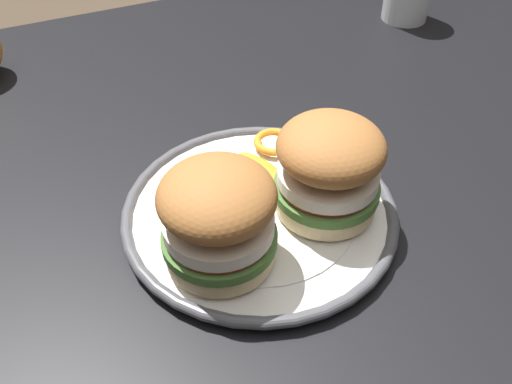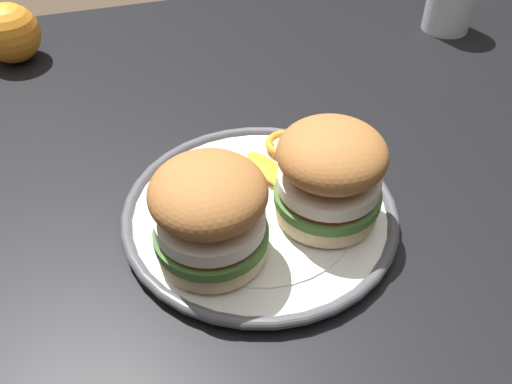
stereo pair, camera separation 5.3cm
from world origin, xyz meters
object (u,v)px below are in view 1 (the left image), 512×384
(dining_table, at_px, (241,237))
(dinner_plate, at_px, (256,214))
(sandwich_half_right, at_px, (218,216))
(sandwich_half_left, at_px, (329,167))

(dining_table, distance_m, dinner_plate, 0.10)
(dining_table, xyz_separation_m, sandwich_half_right, (-0.06, -0.10, 0.15))
(dinner_plate, xyz_separation_m, sandwich_half_left, (0.07, -0.02, 0.06))
(dining_table, height_order, dinner_plate, dinner_plate)
(dinner_plate, height_order, sandwich_half_right, sandwich_half_right)
(dining_table, distance_m, sandwich_half_right, 0.19)
(dining_table, relative_size, sandwich_half_right, 10.86)
(dining_table, bearing_deg, sandwich_half_left, -51.46)
(dinner_plate, bearing_deg, dining_table, 85.55)
(sandwich_half_right, bearing_deg, dinner_plate, 37.90)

